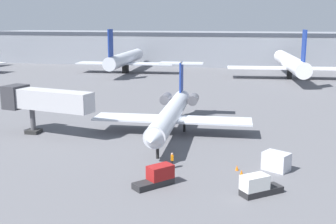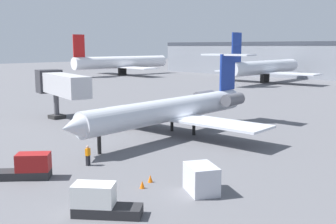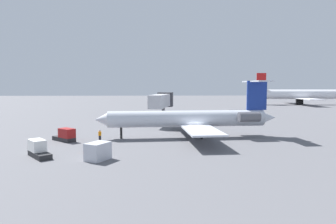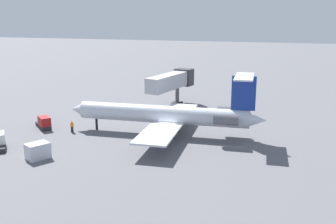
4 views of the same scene
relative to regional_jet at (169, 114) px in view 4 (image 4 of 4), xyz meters
The scene contains 8 objects.
ground_plane 3.33m from the regional_jet, ahead, with size 400.00×400.00×0.10m, color #5B5B60.
regional_jet is the anchor object (origin of this frame).
jet_bridge 17.63m from the regional_jet, 165.18° to the right, with size 13.67×5.57×6.52m.
ground_crew_marshaller 14.34m from the regional_jet, 78.12° to the right, with size 0.37×0.46×1.69m.
baggage_tug_lead 19.13m from the regional_jet, 82.35° to the right, with size 3.69×3.93×1.90m.
cargo_container_uld 18.36m from the regional_jet, 41.67° to the right, with size 3.12×2.84×1.90m.
traffic_cone_near 16.52m from the regional_jet, 53.64° to the right, with size 0.36×0.36×0.55m.
traffic_cone_mid 17.84m from the regional_jet, 54.68° to the right, with size 0.36×0.36×0.55m.
Camera 4 is at (49.57, 15.30, 16.59)m, focal length 41.88 mm.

